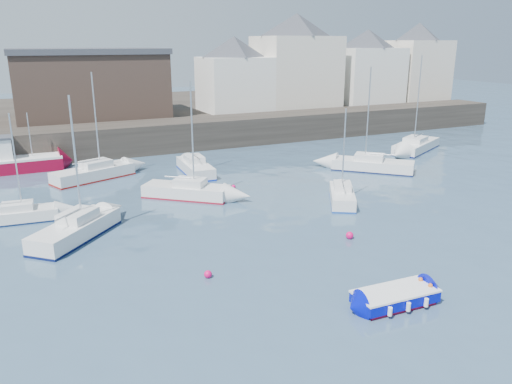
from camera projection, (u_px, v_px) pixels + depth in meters
name	position (u px, v px, depth m)	size (l,w,h in m)	color
water	(366.00, 290.00, 23.15)	(220.00, 220.00, 0.00)	#2D4760
quay_wall	(164.00, 136.00, 53.02)	(90.00, 5.00, 3.00)	#28231E
land_strip	(129.00, 115.00, 68.63)	(90.00, 32.00, 2.80)	#28231E
bldg_east_a	(296.00, 60.00, 65.17)	(13.36, 13.36, 11.80)	beige
bldg_east_b	(366.00, 66.00, 69.51)	(11.88, 11.88, 9.95)	white
bldg_east_c	(416.00, 61.00, 73.05)	(11.14, 11.14, 10.95)	beige
bldg_east_d	(234.00, 73.00, 61.46)	(11.14, 11.14, 8.95)	white
warehouse	(90.00, 83.00, 56.02)	(16.40, 10.40, 7.60)	#3D2D26
blue_dinghy	(395.00, 297.00, 21.73)	(3.81, 2.04, 0.71)	maroon
fishing_boat	(12.00, 161.00, 44.11)	(7.78, 2.98, 5.13)	maroon
sailboat_a	(76.00, 229.00, 29.12)	(5.80, 6.03, 8.25)	silver
sailboat_b	(187.00, 191.00, 36.78)	(6.20, 5.66, 8.21)	silver
sailboat_c	(342.00, 195.00, 35.72)	(4.00, 5.16, 6.65)	silver
sailboat_d	(372.00, 165.00, 44.50)	(6.65, 6.60, 9.05)	silver
sailboat_e	(15.00, 215.00, 31.85)	(5.51, 2.17, 6.93)	silver
sailboat_f	(195.00, 167.00, 43.61)	(2.28, 6.19, 7.93)	silver
sailboat_g	(416.00, 146.00, 52.77)	(7.99, 5.83, 9.79)	silver
sailboat_h	(94.00, 173.00, 41.71)	(7.13, 4.53, 8.76)	silver
buoy_near	(208.00, 278.00, 24.39)	(0.39, 0.39, 0.39)	#DE095A
buoy_mid	(349.00, 239.00, 29.22)	(0.45, 0.45, 0.45)	#DE095A
buoy_far	(234.00, 189.00, 39.18)	(0.34, 0.34, 0.34)	#DE095A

